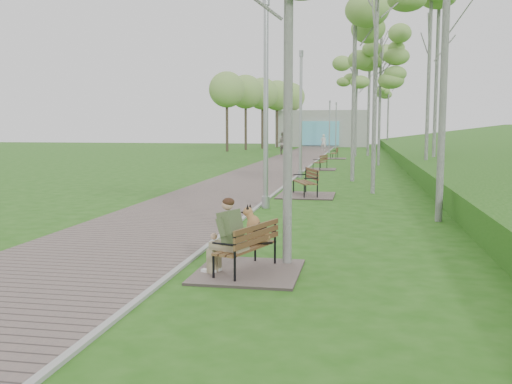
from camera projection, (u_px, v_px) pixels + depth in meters
The scene contains 20 objects.
ground at pixel (247, 216), 14.43m from camera, with size 120.00×120.00×0.00m, color #225711.
walkway at pixel (287, 162), 35.75m from camera, with size 3.50×67.00×0.04m, color #6A5B56.
kerb at pixel (315, 162), 35.44m from camera, with size 0.10×67.00×0.05m, color #999993.
building_north at pixel (322, 129), 64.28m from camera, with size 10.00×5.20×4.00m.
bench_main at pixel (242, 249), 8.75m from camera, with size 1.58×1.76×1.38m.
bench_second at pixel (305, 190), 18.48m from camera, with size 1.81×2.01×1.11m.
bench_third at pixel (320, 166), 29.74m from camera, with size 1.55×1.73×0.95m.
bench_far at pixel (334, 156), 39.70m from camera, with size 1.55×1.72×0.95m.
lamp_post_near at pixel (266, 111), 15.48m from camera, with size 0.22×0.22×5.74m.
lamp_post_second at pixel (301, 119), 24.89m from camera, with size 0.21×0.21×5.51m.
lamp_post_third at pixel (329, 129), 47.80m from camera, with size 0.17×0.17×4.40m.
lamp_post_far at pixel (336, 127), 57.41m from camera, with size 0.18×0.18×4.65m.
pedestrian_near at pixel (324, 142), 52.44m from camera, with size 0.56×0.37×1.54m, color silver.
pedestrian_far at pixel (283, 143), 44.67m from camera, with size 0.90×0.70×1.84m, color gray.
birch_mid_b at pixel (431, 0), 23.68m from camera, with size 2.28×2.28×9.55m.
birch_mid_c at pixel (381, 61), 32.33m from camera, with size 2.63×2.63×7.54m.
birch_far_a at pixel (377, 46), 31.31m from camera, with size 2.35×2.35×8.47m.
birch_far_b at pixel (357, 73), 42.34m from camera, with size 2.26×2.26×7.86m.
birch_far_c at pixel (370, 59), 42.82m from camera, with size 2.80×2.80×9.29m.
birch_distant_b at pixel (389, 85), 58.90m from camera, with size 2.46×2.46×8.22m.
Camera 1 is at (2.78, -13.99, 2.26)m, focal length 40.00 mm.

